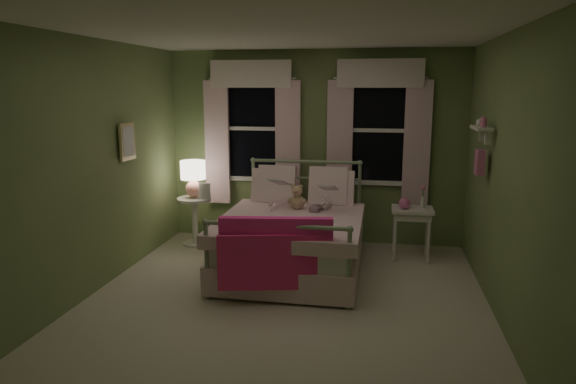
% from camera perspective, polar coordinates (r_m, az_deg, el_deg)
% --- Properties ---
extents(room_shell, '(4.20, 4.20, 4.20)m').
position_cam_1_polar(room_shell, '(4.95, -0.22, 2.19)').
color(room_shell, beige).
rests_on(room_shell, ground).
extents(bed, '(1.58, 2.04, 1.18)m').
position_cam_1_polar(bed, '(6.00, 0.60, -5.11)').
color(bed, white).
rests_on(bed, ground).
extents(pink_throw, '(1.10, 0.34, 0.71)m').
position_cam_1_polar(pink_throw, '(4.97, -1.41, -5.96)').
color(pink_throw, '#FF3198').
rests_on(pink_throw, bed).
extents(child_left, '(0.25, 0.17, 0.69)m').
position_cam_1_polar(child_left, '(6.33, -1.24, 0.70)').
color(child_left, '#F7D1DD').
rests_on(child_left, bed).
extents(child_right, '(0.38, 0.33, 0.67)m').
position_cam_1_polar(child_right, '(6.24, 3.80, 0.45)').
color(child_right, '#F7D1DD').
rests_on(child_right, bed).
extents(book_left, '(0.23, 0.17, 0.26)m').
position_cam_1_polar(book_left, '(6.08, -1.72, 0.72)').
color(book_left, beige).
rests_on(book_left, child_left).
extents(book_right, '(0.21, 0.14, 0.26)m').
position_cam_1_polar(book_right, '(6.00, 3.53, 0.14)').
color(book_right, beige).
rests_on(book_right, child_right).
extents(teddy_bear, '(0.23, 0.19, 0.31)m').
position_cam_1_polar(teddy_bear, '(6.15, 1.02, -0.77)').
color(teddy_bear, tan).
rests_on(teddy_bear, bed).
extents(nightstand_left, '(0.46, 0.46, 0.65)m').
position_cam_1_polar(nightstand_left, '(7.05, -10.34, -2.47)').
color(nightstand_left, white).
rests_on(nightstand_left, ground).
extents(table_lamp, '(0.33, 0.33, 0.49)m').
position_cam_1_polar(table_lamp, '(6.94, -10.50, 1.82)').
color(table_lamp, '#F8A192').
rests_on(table_lamp, nightstand_left).
extents(book_nightstand, '(0.18, 0.24, 0.02)m').
position_cam_1_polar(book_nightstand, '(6.89, -9.87, -0.74)').
color(book_nightstand, beige).
rests_on(book_nightstand, nightstand_left).
extents(nightstand_right, '(0.50, 0.40, 0.64)m').
position_cam_1_polar(nightstand_right, '(6.50, 13.63, -2.61)').
color(nightstand_right, white).
rests_on(nightstand_right, ground).
extents(pink_toy, '(0.14, 0.20, 0.14)m').
position_cam_1_polar(pink_toy, '(6.46, 12.81, -1.23)').
color(pink_toy, pink).
rests_on(pink_toy, nightstand_right).
extents(bud_vase, '(0.06, 0.06, 0.28)m').
position_cam_1_polar(bud_vase, '(6.51, 14.76, -0.49)').
color(bud_vase, white).
rests_on(bud_vase, nightstand_right).
extents(window_left, '(1.34, 0.13, 1.96)m').
position_cam_1_polar(window_left, '(7.07, -4.02, 7.61)').
color(window_left, black).
rests_on(window_left, room_shell).
extents(window_right, '(1.34, 0.13, 1.96)m').
position_cam_1_polar(window_right, '(6.85, 10.02, 7.34)').
color(window_right, black).
rests_on(window_right, room_shell).
extents(wall_shelf, '(0.15, 0.50, 0.60)m').
position_cam_1_polar(wall_shelf, '(5.62, 20.63, 4.88)').
color(wall_shelf, white).
rests_on(wall_shelf, room_shell).
extents(framed_picture, '(0.03, 0.32, 0.42)m').
position_cam_1_polar(framed_picture, '(6.13, -17.41, 5.37)').
color(framed_picture, beige).
rests_on(framed_picture, room_shell).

